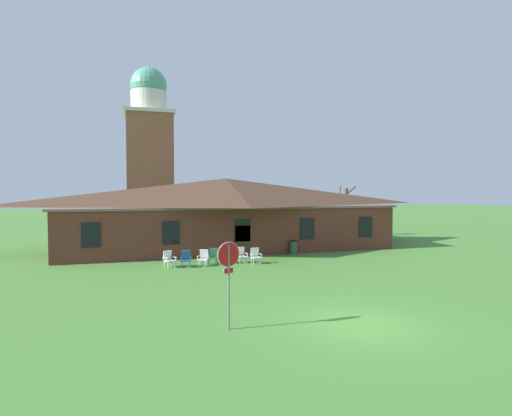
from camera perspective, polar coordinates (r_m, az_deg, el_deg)
name	(u,v)px	position (r m, az deg, el deg)	size (l,w,h in m)	color
ground_plane	(361,324)	(14.51, 14.47, -15.49)	(200.00, 200.00, 0.00)	#477F33
brick_building	(226,212)	(32.47, -4.26, -0.56)	(24.90, 10.40, 5.46)	brown
dome_tower	(149,154)	(46.20, -14.71, 7.39)	(5.18, 5.18, 18.73)	#93563D
stop_sign	(229,267)	(13.12, -3.86, -8.29)	(0.77, 0.27, 2.82)	slate
lawn_chair_by_porch	(169,259)	(24.45, -12.12, -6.95)	(0.79, 0.84, 0.96)	silver
lawn_chair_near_door	(186,259)	(24.28, -9.80, -6.99)	(0.70, 0.73, 0.96)	#2D5693
lawn_chair_left_end	(203,257)	(24.55, -7.38, -6.88)	(0.79, 0.84, 0.96)	white
lawn_chair_middle	(213,256)	(25.03, -6.03, -6.69)	(0.79, 0.83, 0.96)	#28704C
lawn_chair_right_end	(228,255)	(25.28, -3.98, -6.59)	(0.75, 0.80, 0.96)	white
lawn_chair_far_side	(241,255)	(25.43, -2.07, -6.54)	(0.68, 0.71, 0.96)	white
lawn_chair_under_eave	(256,255)	(25.08, -0.06, -6.66)	(0.65, 0.67, 0.96)	white
bare_tree_beside_building	(346,209)	(40.92, 12.52, -0.17)	(2.18, 1.91, 4.99)	brown
trash_bin	(294,247)	(28.76, 5.30, -5.51)	(0.56, 0.56, 0.98)	#335638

